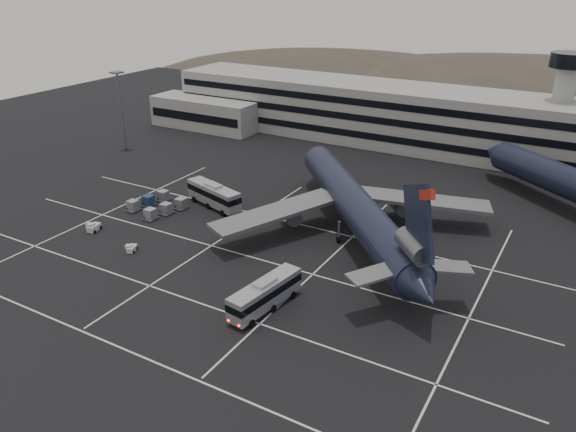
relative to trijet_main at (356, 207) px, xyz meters
The scene contains 11 objects.
ground 22.62m from the trijet_main, 124.01° to the right, with size 260.00×260.00×0.00m, color black.
lane_markings 21.52m from the trijet_main, 122.96° to the right, with size 90.00×55.62×0.01m.
terminal 55.08m from the trijet_main, 106.08° to the left, with size 125.00×26.00×24.00m.
hills 152.85m from the trijet_main, 87.85° to the left, with size 352.00×180.00×44.00m.
lightpole_left 69.67m from the trijet_main, 166.02° to the left, with size 2.40×2.40×18.28m.
trijet_main is the anchor object (origin of this frame).
bus_near 25.25m from the trijet_main, 93.51° to the right, with size 4.39×12.02×4.15m.
bus_far 27.49m from the trijet_main, behind, with size 12.90×6.49×4.45m.
tug_a 43.40m from the trijet_main, 152.88° to the right, with size 1.97×2.66×1.54m.
tug_b 35.65m from the trijet_main, 141.61° to the right, with size 1.77×2.20×1.24m.
uld_cluster 36.42m from the trijet_main, 167.83° to the right, with size 9.38×10.43×2.01m.
Camera 1 is at (43.72, -58.16, 40.22)m, focal length 35.00 mm.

